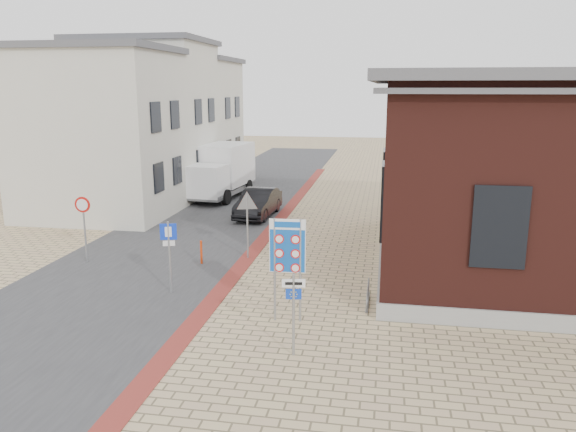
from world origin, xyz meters
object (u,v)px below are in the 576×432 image
Objects in this scene: sedan at (258,203)px; bollard at (201,252)px; border_sign at (287,248)px; parking_sign at (169,245)px; box_truck at (220,171)px; essen_sign at (294,303)px.

sedan is 8.01m from bollard.
border_sign is 3.27× the size of bollard.
parking_sign is (-4.00, 1.50, -0.53)m from border_sign.
box_truck is at bearing 103.43° from bollard.
bollard is (2.98, -12.48, -1.14)m from box_truck.
border_sign is (6.98, -16.98, 0.51)m from box_truck.
box_truck reaches higher than border_sign.
sedan is 5.62m from box_truck.
sedan is 15.11m from essen_sign.
border_sign reaches higher than parking_sign.
sedan is at bearing 72.47° from parking_sign.
box_truck is at bearing 84.93° from parking_sign.
box_truck is (-3.28, 4.47, 0.89)m from sedan.
box_truck is 18.36m from border_sign.
bollard is (-4.00, 4.50, -1.65)m from border_sign.
sedan is at bearing 103.70° from border_sign.
border_sign is at bearing -36.52° from parking_sign.
border_sign is at bearing -61.16° from box_truck.
bollard is at bearing 128.85° from border_sign.
essen_sign is (0.50, -2.00, -0.76)m from border_sign.
parking_sign is at bearing -90.00° from bollard.
border_sign is (3.70, -12.50, 1.40)m from sedan.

